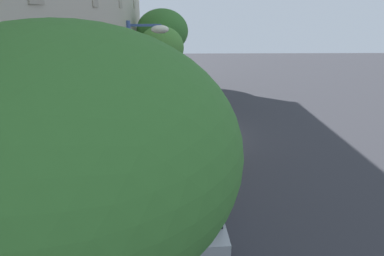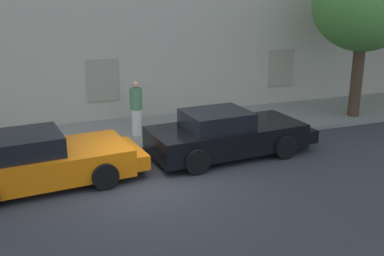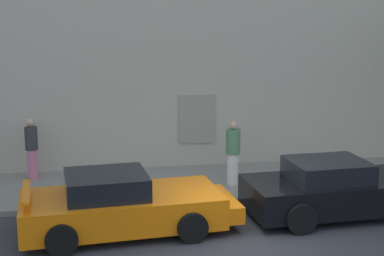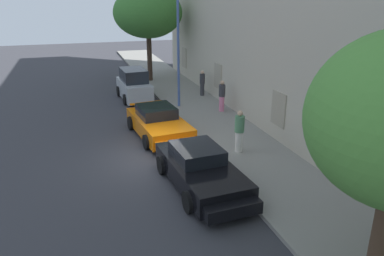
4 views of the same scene
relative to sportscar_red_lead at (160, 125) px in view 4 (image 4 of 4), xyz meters
name	(u,v)px [view 4 (image 4 of 4)]	position (x,y,z in m)	size (l,w,h in m)	color
ground_plane	(157,158)	(2.36, -0.69, -0.60)	(80.00, 80.00, 0.00)	#333338
sidewalk	(241,146)	(2.36, 3.07, -0.53)	(60.00, 3.44, 0.14)	gray
sportscar_red_lead	(160,125)	(0.00, 0.00, 0.00)	(4.94, 2.54, 1.36)	orange
sportscar_yellow_flank	(202,172)	(5.23, 0.27, 0.01)	(5.01, 2.37, 1.37)	black
hatchback_parked	(134,86)	(-7.01, -0.04, 0.27)	(3.70, 1.96, 1.92)	#B2B7BC
tree_midblock	(148,13)	(-11.51, 1.91, 4.43)	(4.93, 4.93, 6.70)	#38281E
street_lamp	(171,29)	(-4.22, 1.72, 3.93)	(0.44, 1.42, 6.47)	#3F5999
pedestrian_admiring	(202,83)	(-6.05, 4.18, 0.37)	(0.42, 0.42, 1.62)	#333338
pedestrian_strolling	(222,96)	(-2.49, 4.09, 0.43)	(0.49, 0.49, 1.73)	pink
pedestrian_bystander	(239,131)	(3.00, 2.64, 0.44)	(0.56, 0.56, 1.77)	silver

